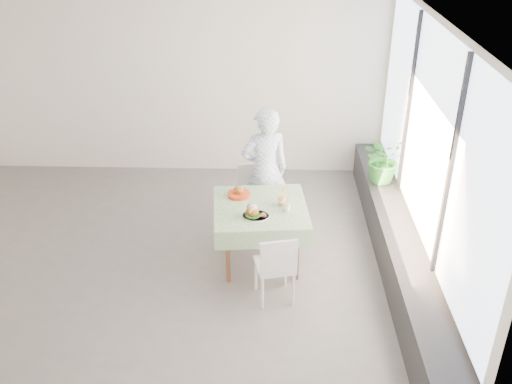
{
  "coord_description": "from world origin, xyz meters",
  "views": [
    {
      "loc": [
        1.34,
        -5.59,
        3.93
      ],
      "look_at": [
        1.16,
        0.06,
        0.9
      ],
      "focal_mm": 40.0,
      "sensor_mm": 36.0,
      "label": 1
    }
  ],
  "objects_px": {
    "chair_near": "(275,278)",
    "potted_plant": "(384,159)",
    "cafe_table": "(260,228)",
    "chair_far": "(254,208)",
    "diner": "(265,171)",
    "main_dish": "(254,213)",
    "juice_cup_orange": "(282,200)"
  },
  "relations": [
    {
      "from": "cafe_table",
      "to": "juice_cup_orange",
      "type": "distance_m",
      "value": 0.42
    },
    {
      "from": "main_dish",
      "to": "chair_near",
      "type": "bearing_deg",
      "value": -62.69
    },
    {
      "from": "chair_far",
      "to": "diner",
      "type": "bearing_deg",
      "value": -22.44
    },
    {
      "from": "chair_far",
      "to": "diner",
      "type": "xyz_separation_m",
      "value": [
        0.13,
        -0.06,
        0.57
      ]
    },
    {
      "from": "main_dish",
      "to": "juice_cup_orange",
      "type": "relative_size",
      "value": 1.1
    },
    {
      "from": "main_dish",
      "to": "potted_plant",
      "type": "relative_size",
      "value": 0.47
    },
    {
      "from": "main_dish",
      "to": "diner",
      "type": "bearing_deg",
      "value": 84.18
    },
    {
      "from": "diner",
      "to": "juice_cup_orange",
      "type": "bearing_deg",
      "value": 89.62
    },
    {
      "from": "cafe_table",
      "to": "diner",
      "type": "relative_size",
      "value": 0.69
    },
    {
      "from": "diner",
      "to": "chair_far",
      "type": "bearing_deg",
      "value": -39.04
    },
    {
      "from": "chair_near",
      "to": "diner",
      "type": "distance_m",
      "value": 1.55
    },
    {
      "from": "cafe_table",
      "to": "main_dish",
      "type": "bearing_deg",
      "value": -104.9
    },
    {
      "from": "cafe_table",
      "to": "juice_cup_orange",
      "type": "xyz_separation_m",
      "value": [
        0.24,
        0.05,
        0.35
      ]
    },
    {
      "from": "cafe_table",
      "to": "main_dish",
      "type": "xyz_separation_m",
      "value": [
        -0.06,
        -0.23,
        0.33
      ]
    },
    {
      "from": "diner",
      "to": "potted_plant",
      "type": "distance_m",
      "value": 1.59
    },
    {
      "from": "potted_plant",
      "to": "chair_far",
      "type": "bearing_deg",
      "value": -168.03
    },
    {
      "from": "juice_cup_orange",
      "to": "potted_plant",
      "type": "bearing_deg",
      "value": 39.84
    },
    {
      "from": "cafe_table",
      "to": "juice_cup_orange",
      "type": "relative_size",
      "value": 4.13
    },
    {
      "from": "cafe_table",
      "to": "chair_far",
      "type": "distance_m",
      "value": 0.84
    },
    {
      "from": "chair_far",
      "to": "diner",
      "type": "distance_m",
      "value": 0.59
    },
    {
      "from": "chair_far",
      "to": "main_dish",
      "type": "relative_size",
      "value": 2.72
    },
    {
      "from": "chair_near",
      "to": "main_dish",
      "type": "relative_size",
      "value": 2.74
    },
    {
      "from": "diner",
      "to": "main_dish",
      "type": "relative_size",
      "value": 5.48
    },
    {
      "from": "chair_near",
      "to": "diner",
      "type": "xyz_separation_m",
      "value": [
        -0.13,
        1.44,
        0.57
      ]
    },
    {
      "from": "diner",
      "to": "main_dish",
      "type": "distance_m",
      "value": 0.99
    },
    {
      "from": "chair_far",
      "to": "main_dish",
      "type": "height_order",
      "value": "main_dish"
    },
    {
      "from": "chair_near",
      "to": "potted_plant",
      "type": "distance_m",
      "value": 2.39
    },
    {
      "from": "chair_far",
      "to": "potted_plant",
      "type": "distance_m",
      "value": 1.8
    },
    {
      "from": "main_dish",
      "to": "potted_plant",
      "type": "bearing_deg",
      "value": 40.36
    },
    {
      "from": "chair_far",
      "to": "juice_cup_orange",
      "type": "bearing_deg",
      "value": -65.97
    },
    {
      "from": "chair_near",
      "to": "potted_plant",
      "type": "bearing_deg",
      "value": 52.72
    },
    {
      "from": "diner",
      "to": "cafe_table",
      "type": "bearing_deg",
      "value": 70.49
    }
  ]
}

